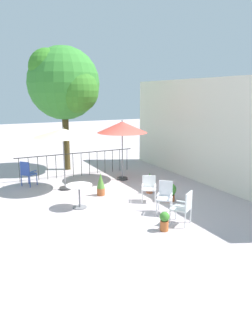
# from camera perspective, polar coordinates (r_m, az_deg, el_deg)

# --- Properties ---
(ground_plane) EXTENTS (60.00, 60.00, 0.00)m
(ground_plane) POSITION_cam_1_polar(r_m,az_deg,el_deg) (10.74, -2.66, -5.78)
(ground_plane) COLOR #B3A5A7
(villa_facade) EXTENTS (10.83, 0.30, 4.08)m
(villa_facade) POSITION_cam_1_polar(r_m,az_deg,el_deg) (12.56, 15.26, 6.12)
(villa_facade) COLOR silver
(villa_facade) RESTS_ON ground
(terrace_railing) EXTENTS (0.03, 5.20, 1.01)m
(terrace_railing) POSITION_cam_1_polar(r_m,az_deg,el_deg) (13.83, -8.80, 1.36)
(terrace_railing) COLOR black
(terrace_railing) RESTS_ON ground
(shade_tree) EXTENTS (3.37, 3.21, 5.55)m
(shade_tree) POSITION_cam_1_polar(r_m,az_deg,el_deg) (14.81, -10.96, 14.80)
(shade_tree) COLOR #44381A
(shade_tree) RESTS_ON ground
(patio_umbrella_0) EXTENTS (2.08, 2.08, 2.34)m
(patio_umbrella_0) POSITION_cam_1_polar(r_m,az_deg,el_deg) (11.69, -11.30, 6.13)
(patio_umbrella_0) COLOR #2D2D2D
(patio_umbrella_0) RESTS_ON ground
(patio_umbrella_1) EXTENTS (2.03, 2.03, 2.47)m
(patio_umbrella_1) POSITION_cam_1_polar(r_m,az_deg,el_deg) (12.83, -0.69, 7.30)
(patio_umbrella_1) COLOR #2D2D2D
(patio_umbrella_1) RESTS_ON ground
(cafe_table_0) EXTENTS (0.81, 0.81, 0.74)m
(cafe_table_0) POSITION_cam_1_polar(r_m,az_deg,el_deg) (9.98, -8.41, -4.27)
(cafe_table_0) COLOR white
(cafe_table_0) RESTS_ON ground
(patio_chair_0) EXTENTS (0.66, 0.66, 0.94)m
(patio_chair_0) POSITION_cam_1_polar(r_m,az_deg,el_deg) (8.78, 10.39, -6.74)
(patio_chair_0) COLOR white
(patio_chair_0) RESTS_ON ground
(patio_chair_1) EXTENTS (0.60, 0.62, 0.85)m
(patio_chair_1) POSITION_cam_1_polar(r_m,az_deg,el_deg) (10.53, 4.14, -3.34)
(patio_chair_1) COLOR white
(patio_chair_1) RESTS_ON ground
(patio_chair_2) EXTENTS (0.62, 0.62, 0.98)m
(patio_chair_2) POSITION_cam_1_polar(r_m,az_deg,el_deg) (12.73, -17.38, -0.70)
(patio_chair_2) COLOR #2B469D
(patio_chair_2) RESTS_ON ground
(patio_chair_3) EXTENTS (0.64, 0.63, 0.96)m
(patio_chair_3) POSITION_cam_1_polar(r_m,az_deg,el_deg) (9.53, 7.04, -4.87)
(patio_chair_3) COLOR white
(patio_chair_3) RESTS_ON ground
(potted_plant_0) EXTENTS (0.27, 0.27, 0.75)m
(potted_plant_0) POSITION_cam_1_polar(r_m,az_deg,el_deg) (11.39, 4.28, -2.61)
(potted_plant_0) COLOR #B55F3E
(potted_plant_0) RESTS_ON ground
(potted_plant_1) EXTENTS (0.26, 0.26, 0.52)m
(potted_plant_1) POSITION_cam_1_polar(r_m,az_deg,el_deg) (8.41, 6.93, -9.39)
(potted_plant_1) COLOR #BB5F2F
(potted_plant_1) RESTS_ON ground
(potted_plant_2) EXTENTS (0.28, 0.28, 0.81)m
(potted_plant_2) POSITION_cam_1_polar(r_m,az_deg,el_deg) (11.13, -4.57, -2.94)
(potted_plant_2) COLOR #9E512B
(potted_plant_2) RESTS_ON ground
(potted_plant_3) EXTENTS (0.45, 0.45, 0.62)m
(potted_plant_3) POSITION_cam_1_polar(r_m,az_deg,el_deg) (10.65, 7.85, -4.20)
(potted_plant_3) COLOR #AD522C
(potted_plant_3) RESTS_ON ground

